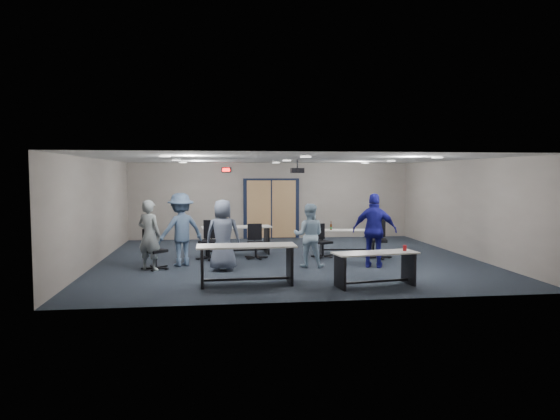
{
  "coord_description": "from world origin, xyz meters",
  "views": [
    {
      "loc": [
        -1.91,
        -13.22,
        2.3
      ],
      "look_at": [
        -0.29,
        -0.3,
        1.36
      ],
      "focal_mm": 32.0,
      "sensor_mm": 36.0,
      "label": 1
    }
  ],
  "objects": [
    {
      "name": "exit_sign",
      "position": [
        -1.6,
        4.44,
        2.45
      ],
      "size": [
        0.32,
        0.07,
        0.18
      ],
      "color": "black",
      "rests_on": "back_wall"
    },
    {
      "name": "person_plaid",
      "position": [
        -1.79,
        -1.36,
        0.85
      ],
      "size": [
        0.9,
        0.64,
        1.71
      ],
      "primitive_type": "imported",
      "rotation": [
        0.0,
        0.0,
        3.02
      ],
      "color": "slate",
      "rests_on": "floor"
    },
    {
      "name": "table_back_left",
      "position": [
        -1.37,
        1.04,
        0.55
      ],
      "size": [
        2.04,
        0.86,
        0.8
      ],
      "rotation": [
        0.0,
        0.0,
        0.1
      ],
      "color": "beige",
      "rests_on": "floor"
    },
    {
      "name": "person_navy",
      "position": [
        1.93,
        -1.4,
        0.92
      ],
      "size": [
        1.16,
        0.81,
        1.83
      ],
      "primitive_type": "imported",
      "rotation": [
        0.0,
        0.0,
        2.76
      ],
      "color": "navy",
      "rests_on": "floor"
    },
    {
      "name": "front_wall",
      "position": [
        0.0,
        -4.5,
        1.35
      ],
      "size": [
        10.0,
        0.04,
        2.7
      ],
      "primitive_type": "cube",
      "color": "gray",
      "rests_on": "floor"
    },
    {
      "name": "person_gray",
      "position": [
        -3.53,
        -1.11,
        0.85
      ],
      "size": [
        0.74,
        0.66,
        1.69
      ],
      "primitive_type": "imported",
      "rotation": [
        0.0,
        0.0,
        2.63
      ],
      "color": "gray",
      "rests_on": "floor"
    },
    {
      "name": "back_wall",
      "position": [
        0.0,
        4.5,
        1.35
      ],
      "size": [
        10.0,
        0.04,
        2.7
      ],
      "primitive_type": "cube",
      "color": "gray",
      "rests_on": "floor"
    },
    {
      "name": "table_back_right",
      "position": [
        1.83,
        0.9,
        0.47
      ],
      "size": [
        1.72,
        0.72,
        0.93
      ],
      "rotation": [
        0.0,
        0.0,
        -0.1
      ],
      "color": "beige",
      "rests_on": "floor"
    },
    {
      "name": "chair_back_a",
      "position": [
        -2.15,
        0.26,
        0.52
      ],
      "size": [
        0.82,
        0.82,
        1.05
      ],
      "primitive_type": null,
      "rotation": [
        0.0,
        0.0,
        -0.3
      ],
      "color": "black",
      "rests_on": "floor"
    },
    {
      "name": "ceiling_can_lights",
      "position": [
        0.0,
        0.25,
        2.67
      ],
      "size": [
        6.24,
        5.74,
        0.02
      ],
      "primitive_type": null,
      "color": "white",
      "rests_on": "ceiling"
    },
    {
      "name": "floor",
      "position": [
        0.0,
        0.0,
        0.0
      ],
      "size": [
        10.0,
        10.0,
        0.0
      ],
      "primitive_type": "plane",
      "color": "black",
      "rests_on": "ground"
    },
    {
      "name": "right_wall",
      "position": [
        5.0,
        0.0,
        1.35
      ],
      "size": [
        0.04,
        9.0,
        2.7
      ],
      "primitive_type": "cube",
      "color": "gray",
      "rests_on": "floor"
    },
    {
      "name": "table_front_right",
      "position": [
        1.3,
        -3.42,
        0.48
      ],
      "size": [
        1.81,
        0.83,
        0.82
      ],
      "rotation": [
        0.0,
        0.0,
        0.15
      ],
      "color": "beige",
      "rests_on": "floor"
    },
    {
      "name": "left_wall",
      "position": [
        -5.0,
        0.0,
        1.35
      ],
      "size": [
        0.04,
        9.0,
        2.7
      ],
      "primitive_type": "cube",
      "color": "gray",
      "rests_on": "floor"
    },
    {
      "name": "chair_loose_left",
      "position": [
        -3.41,
        -1.01,
        0.49
      ],
      "size": [
        0.87,
        0.87,
        0.98
      ],
      "primitive_type": null,
      "rotation": [
        0.0,
        0.0,
        0.79
      ],
      "color": "black",
      "rests_on": "floor"
    },
    {
      "name": "chair_back_b",
      "position": [
        -0.89,
        0.22,
        0.47
      ],
      "size": [
        0.63,
        0.63,
        0.94
      ],
      "primitive_type": null,
      "rotation": [
        0.0,
        0.0,
        0.07
      ],
      "color": "black",
      "rests_on": "floor"
    },
    {
      "name": "table_front_left",
      "position": [
        -1.32,
        -2.95,
        0.57
      ],
      "size": [
        2.06,
        0.72,
        0.83
      ],
      "rotation": [
        0.0,
        0.0,
        0.02
      ],
      "color": "beige",
      "rests_on": "floor"
    },
    {
      "name": "person_back",
      "position": [
        -2.83,
        -0.59,
        0.92
      ],
      "size": [
        1.36,
        1.16,
        1.83
      ],
      "primitive_type": "imported",
      "rotation": [
        0.0,
        0.0,
        3.63
      ],
      "color": "#445A7A",
      "rests_on": "floor"
    },
    {
      "name": "ceiling_projector",
      "position": [
        0.3,
        0.5,
        2.4
      ],
      "size": [
        0.35,
        0.32,
        0.37
      ],
      "color": "black",
      "rests_on": "ceiling"
    },
    {
      "name": "chair_back_c",
      "position": [
        0.97,
        0.18,
        0.46
      ],
      "size": [
        0.77,
        0.77,
        0.92
      ],
      "primitive_type": null,
      "rotation": [
        0.0,
        0.0,
        0.43
      ],
      "color": "black",
      "rests_on": "floor"
    },
    {
      "name": "person_lightblue",
      "position": [
        0.33,
        -1.15,
        0.79
      ],
      "size": [
        0.89,
        0.76,
        1.58
      ],
      "primitive_type": "imported",
      "rotation": [
        0.0,
        0.0,
        2.9
      ],
      "color": "#9FBBD2",
      "rests_on": "floor"
    },
    {
      "name": "ceiling",
      "position": [
        0.0,
        0.0,
        2.7
      ],
      "size": [
        10.0,
        9.0,
        0.04
      ],
      "primitive_type": "cube",
      "color": "silver",
      "rests_on": "back_wall"
    },
    {
      "name": "chair_back_d",
      "position": [
        2.42,
        -0.16,
        0.54
      ],
      "size": [
        0.81,
        0.81,
        1.08
      ],
      "primitive_type": null,
      "rotation": [
        0.0,
        0.0,
        -0.22
      ],
      "color": "black",
      "rests_on": "floor"
    },
    {
      "name": "double_door",
      "position": [
        0.0,
        4.46,
        1.05
      ],
      "size": [
        2.0,
        0.07,
        2.2
      ],
      "color": "black",
      "rests_on": "back_wall"
    }
  ]
}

